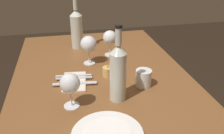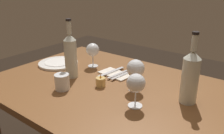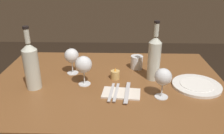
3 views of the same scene
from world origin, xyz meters
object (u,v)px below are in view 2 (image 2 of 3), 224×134
object	(u,v)px
dinner_plate	(58,63)
fork_inner	(119,74)
wine_glass_right	(136,84)
wine_bottle	(190,76)
wine_glass_left	(93,50)
wine_bottle_second	(71,55)
folded_napkin	(115,74)
water_tumbler	(62,83)
table_knife	(111,72)
votive_candle	(101,82)
wine_glass_centre	(136,69)
fork_outer	(122,75)

from	to	relation	value
dinner_plate	fork_inner	size ratio (longest dim) A/B	1.42
wine_glass_right	wine_bottle	xyz separation A→B (m)	(-0.17, -0.18, 0.02)
wine_glass_left	wine_bottle_second	world-z (taller)	wine_bottle_second
dinner_plate	folded_napkin	size ratio (longest dim) A/B	1.28
water_tumbler	table_knife	size ratio (longest dim) A/B	0.39
votive_candle	folded_napkin	bearing A→B (deg)	-79.03
folded_napkin	dinner_plate	bearing A→B (deg)	12.33
wine_glass_right	wine_glass_centre	xyz separation A→B (m)	(0.09, -0.14, 0.00)
wine_glass_left	votive_candle	distance (m)	0.32
dinner_plate	table_knife	size ratio (longest dim) A/B	1.22
water_tumbler	votive_candle	size ratio (longest dim) A/B	1.23
wine_glass_centre	votive_candle	size ratio (longest dim) A/B	2.44
wine_glass_right	folded_napkin	size ratio (longest dim) A/B	0.78
wine_glass_left	table_knife	xyz separation A→B (m)	(-0.17, 0.02, -0.10)
wine_glass_centre	wine_bottle_second	distance (m)	0.39
votive_candle	fork_outer	size ratio (longest dim) A/B	0.37
wine_bottle	fork_outer	world-z (taller)	wine_bottle
wine_bottle_second	fork_inner	xyz separation A→B (m)	(-0.21, -0.18, -0.12)
wine_glass_centre	wine_bottle_second	xyz separation A→B (m)	(0.38, 0.08, 0.02)
fork_outer	wine_glass_right	bearing A→B (deg)	135.38
wine_glass_right	wine_glass_centre	bearing A→B (deg)	-56.87
water_tumbler	fork_outer	world-z (taller)	water_tumbler
wine_glass_left	dinner_plate	bearing A→B (deg)	28.50
wine_bottle_second	dinner_plate	xyz separation A→B (m)	(0.22, -0.09, -0.13)
table_knife	water_tumbler	bearing A→B (deg)	77.83
fork_outer	wine_glass_left	bearing A→B (deg)	-5.56
wine_bottle_second	table_knife	size ratio (longest dim) A/B	1.59
water_tumbler	dinner_plate	bearing A→B (deg)	-37.31
folded_napkin	table_knife	distance (m)	0.03
wine_glass_right	water_tumbler	size ratio (longest dim) A/B	1.90
wine_bottle_second	dinner_plate	world-z (taller)	wine_bottle_second
wine_glass_centre	wine_bottle	world-z (taller)	wine_bottle
wine_bottle_second	votive_candle	size ratio (longest dim) A/B	5.00
wine_glass_centre	wine_bottle_second	bearing A→B (deg)	11.52
fork_inner	wine_bottle_second	bearing A→B (deg)	40.50
wine_glass_left	votive_candle	size ratio (longest dim) A/B	2.28
wine_glass_left	fork_inner	size ratio (longest dim) A/B	0.85
wine_glass_left	wine_glass_right	world-z (taller)	wine_glass_right
wine_glass_right	folded_napkin	world-z (taller)	wine_glass_right
dinner_plate	wine_bottle_second	bearing A→B (deg)	158.41
wine_glass_centre	votive_candle	xyz separation A→B (m)	(0.17, 0.07, -0.09)
wine_bottle	folded_napkin	world-z (taller)	wine_bottle
wine_glass_right	votive_candle	bearing A→B (deg)	-14.04
wine_glass_right	table_knife	world-z (taller)	wine_glass_right
wine_glass_left	dinner_plate	distance (m)	0.26
wine_glass_left	wine_bottle_second	xyz separation A→B (m)	(-0.02, 0.20, 0.03)
wine_glass_centre	table_knife	world-z (taller)	wine_glass_centre
wine_bottle	folded_napkin	xyz separation A→B (m)	(0.46, -0.05, -0.13)
votive_candle	wine_bottle	bearing A→B (deg)	-164.57
water_tumbler	wine_bottle_second	bearing A→B (deg)	-60.27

